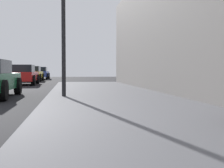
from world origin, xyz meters
TOP-DOWN VIEW (x-y plane):
  - sidewalk at (4.00, 0.00)m, footprint 4.00×32.00m
  - car_red at (-0.37, 15.55)m, footprint 2.05×4.05m
  - car_yellow at (-0.57, 22.30)m, footprint 2.00×4.15m
  - car_blue at (-0.44, 28.42)m, footprint 2.02×4.36m

SIDE VIEW (x-z plane):
  - sidewalk at x=4.00m, z-range 0.00..0.15m
  - car_yellow at x=-0.57m, z-range 0.01..1.28m
  - car_red at x=-0.37m, z-range 0.01..1.28m
  - car_blue at x=-0.44m, z-range 0.01..1.28m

